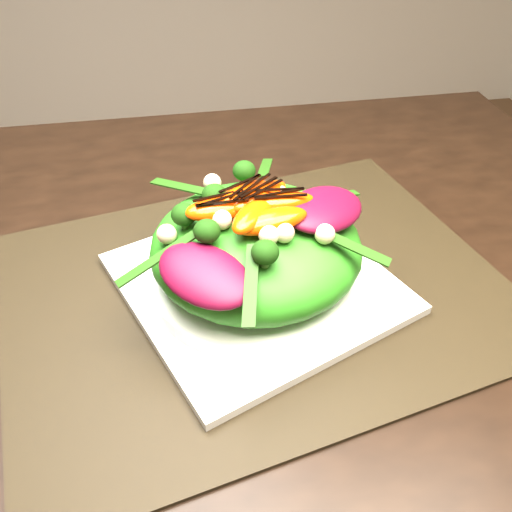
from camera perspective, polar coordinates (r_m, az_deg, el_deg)
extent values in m
cube|color=black|center=(0.57, 0.00, -3.35)|extent=(0.57, 0.48, 0.00)
cube|color=silver|center=(0.56, 0.00, -2.84)|extent=(0.32, 0.32, 0.01)
cylinder|color=white|center=(0.55, 0.00, -1.85)|extent=(0.24, 0.24, 0.02)
ellipsoid|color=#2C7A16|center=(0.53, 0.00, 1.03)|extent=(0.22, 0.22, 0.08)
ellipsoid|color=#4A071B|center=(0.51, 7.21, 4.91)|extent=(0.11, 0.10, 0.02)
ellipsoid|color=#EC3603|center=(0.51, 0.21, 5.98)|extent=(0.07, 0.04, 0.02)
sphere|color=#12370A|center=(0.53, -6.27, 6.98)|extent=(0.04, 0.04, 0.03)
sphere|color=beige|center=(0.47, 3.32, 1.65)|extent=(0.02, 0.02, 0.02)
cube|color=black|center=(0.51, 0.22, 6.88)|extent=(0.04, 0.01, 0.00)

